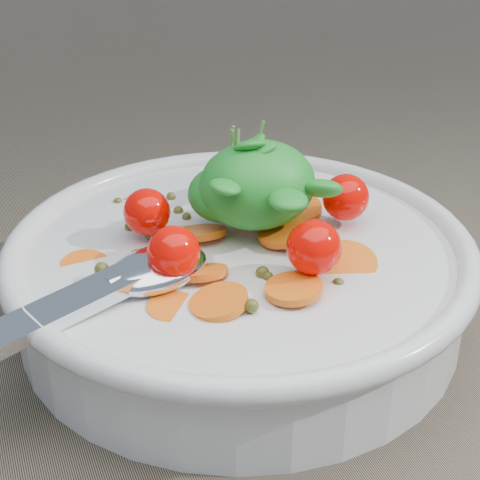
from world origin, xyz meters
name	(u,v)px	position (x,y,z in m)	size (l,w,h in m)	color
ground	(225,341)	(0.00, 0.00, 0.00)	(6.00, 6.00, 0.00)	#766854
bowl	(240,271)	(0.02, 0.02, 0.04)	(0.34, 0.32, 0.13)	silver
napkin	(210,207)	(0.06, 0.19, 0.00)	(0.16, 0.14, 0.01)	white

